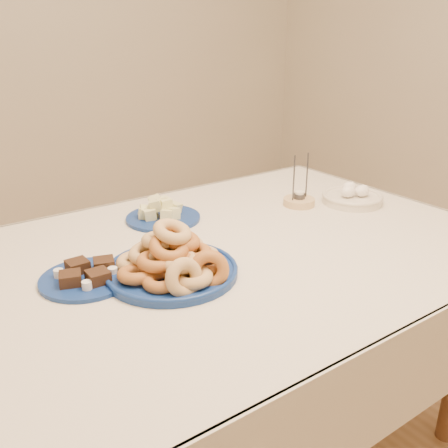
{
  "coord_description": "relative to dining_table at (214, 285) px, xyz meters",
  "views": [
    {
      "loc": [
        -0.72,
        -1.06,
        1.34
      ],
      "look_at": [
        0.0,
        -0.05,
        0.85
      ],
      "focal_mm": 40.0,
      "sensor_mm": 36.0,
      "label": 1
    }
  ],
  "objects": [
    {
      "name": "dining_table",
      "position": [
        0.0,
        0.0,
        0.0
      ],
      "size": [
        1.71,
        1.11,
        0.75
      ],
      "color": "brown",
      "rests_on": "ground"
    },
    {
      "name": "brownie_plate",
      "position": [
        -0.35,
        0.04,
        0.12
      ],
      "size": [
        0.29,
        0.29,
        0.04
      ],
      "rotation": [
        0.0,
        0.0,
        -0.33
      ],
      "color": "navy",
      "rests_on": "dining_table"
    },
    {
      "name": "candle_holder",
      "position": [
        0.47,
        0.15,
        0.12
      ],
      "size": [
        0.11,
        0.11,
        0.19
      ],
      "rotation": [
        0.0,
        0.0,
        0.02
      ],
      "color": "tan",
      "rests_on": "dining_table"
    },
    {
      "name": "egg_bowl",
      "position": [
        0.64,
        0.06,
        0.13
      ],
      "size": [
        0.26,
        0.26,
        0.07
      ],
      "rotation": [
        0.0,
        0.0,
        -0.22
      ],
      "color": "beige",
      "rests_on": "dining_table"
    },
    {
      "name": "melon_plate",
      "position": [
        -0.0,
        0.3,
        0.13
      ],
      "size": [
        0.31,
        0.31,
        0.08
      ],
      "rotation": [
        0.0,
        0.0,
        0.36
      ],
      "color": "navy",
      "rests_on": "dining_table"
    },
    {
      "name": "donut_platter",
      "position": [
        -0.17,
        -0.06,
        0.15
      ],
      "size": [
        0.38,
        0.38,
        0.15
      ],
      "rotation": [
        0.0,
        0.0,
        -0.11
      ],
      "color": "navy",
      "rests_on": "dining_table"
    }
  ]
}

